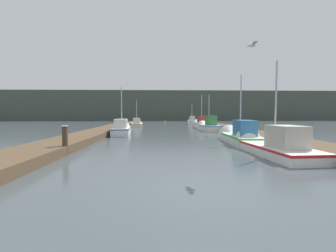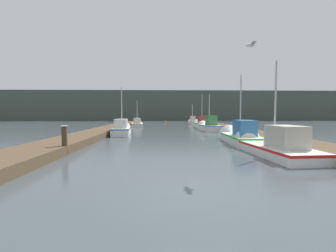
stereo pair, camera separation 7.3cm
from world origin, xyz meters
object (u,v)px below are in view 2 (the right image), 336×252
object	(u,v)px
fishing_boat_0	(270,145)
fishing_boat_3	(208,126)
fishing_boat_6	(192,122)
seagull_lead	(251,45)
fishing_boat_4	(201,124)
mooring_piling_1	(65,140)
channel_buoy	(165,122)
fishing_boat_2	(122,129)
fishing_boat_5	(137,124)
mooring_piling_0	(127,124)
fishing_boat_1	(239,136)

from	to	relation	value
fishing_boat_0	fishing_boat_3	size ratio (longest dim) A/B	1.15
fishing_boat_0	fishing_boat_6	xyz separation A→B (m)	(0.13, 27.39, 0.04)
fishing_boat_6	seagull_lead	world-z (taller)	seagull_lead
fishing_boat_4	mooring_piling_1	world-z (taller)	fishing_boat_4
fishing_boat_0	seagull_lead	distance (m)	5.27
fishing_boat_4	fishing_boat_6	distance (m)	8.91
fishing_boat_4	channel_buoy	size ratio (longest dim) A/B	5.34
fishing_boat_2	fishing_boat_5	distance (m)	12.35
fishing_boat_0	mooring_piling_0	bearing A→B (deg)	113.13
fishing_boat_0	fishing_boat_1	size ratio (longest dim) A/B	1.07
fishing_boat_4	mooring_piling_0	distance (m)	9.82
seagull_lead	fishing_boat_0	bearing A→B (deg)	138.93
fishing_boat_0	fishing_boat_4	bearing A→B (deg)	86.15
fishing_boat_5	channel_buoy	bearing A→B (deg)	65.85
fishing_boat_1	mooring_piling_0	bearing A→B (deg)	124.01
mooring_piling_1	seagull_lead	distance (m)	8.71
fishing_boat_0	fishing_boat_2	bearing A→B (deg)	127.61
mooring_piling_1	seagull_lead	world-z (taller)	seagull_lead
fishing_boat_2	mooring_piling_0	distance (m)	9.37
fishing_boat_1	fishing_boat_6	size ratio (longest dim) A/B	1.04
fishing_boat_3	mooring_piling_1	size ratio (longest dim) A/B	3.41
fishing_boat_3	fishing_boat_6	size ratio (longest dim) A/B	0.97
fishing_boat_6	mooring_piling_1	distance (m)	29.18
fishing_boat_4	mooring_piling_0	world-z (taller)	fishing_boat_4
fishing_boat_0	fishing_boat_1	distance (m)	3.96
fishing_boat_3	fishing_boat_5	world-z (taller)	fishing_boat_3
fishing_boat_2	mooring_piling_1	bearing A→B (deg)	-99.76
fishing_boat_4	fishing_boat_3	bearing A→B (deg)	-93.11
fishing_boat_3	mooring_piling_0	bearing A→B (deg)	145.17
channel_buoy	seagull_lead	distance (m)	38.39
mooring_piling_0	mooring_piling_1	bearing A→B (deg)	-89.77
fishing_boat_2	fishing_boat_5	xyz separation A→B (m)	(0.07, 12.35, -0.12)
mooring_piling_0	fishing_boat_5	bearing A→B (deg)	70.80
fishing_boat_3	mooring_piling_1	world-z (taller)	fishing_boat_3
fishing_boat_1	mooring_piling_0	size ratio (longest dim) A/B	4.99
fishing_boat_1	fishing_boat_5	size ratio (longest dim) A/B	0.88
channel_buoy	fishing_boat_3	bearing A→B (deg)	-78.47
fishing_boat_5	fishing_boat_6	world-z (taller)	fishing_boat_5
channel_buoy	mooring_piling_1	bearing A→B (deg)	-98.50
fishing_boat_2	fishing_boat_4	bearing A→B (deg)	39.46
fishing_boat_1	mooring_piling_0	xyz separation A→B (m)	(-9.59, 15.33, 0.06)
fishing_boat_2	seagull_lead	size ratio (longest dim) A/B	9.29
fishing_boat_6	mooring_piling_0	distance (m)	12.75
fishing_boat_5	fishing_boat_1	bearing A→B (deg)	-70.77
mooring_piling_0	fishing_boat_0	bearing A→B (deg)	-63.27
fishing_boat_4	mooring_piling_0	xyz separation A→B (m)	(-9.79, 0.81, -0.01)
mooring_piling_0	seagull_lead	bearing A→B (deg)	-71.21
fishing_boat_1	fishing_boat_6	world-z (taller)	fishing_boat_1
fishing_boat_1	mooring_piling_1	bearing A→B (deg)	-154.89
fishing_boat_3	fishing_boat_4	world-z (taller)	fishing_boat_4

